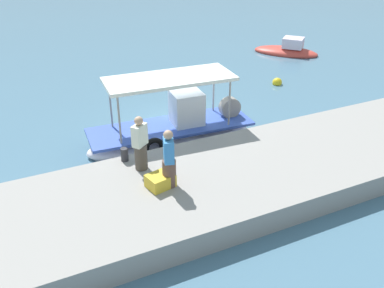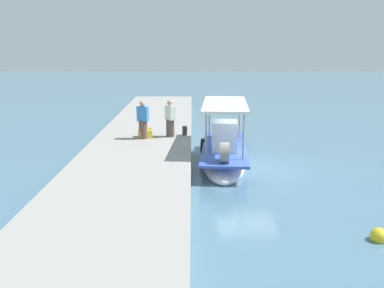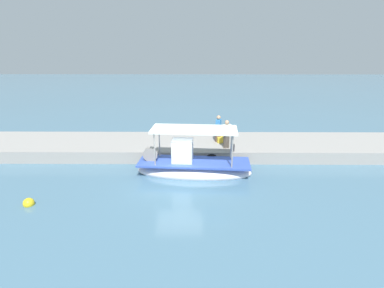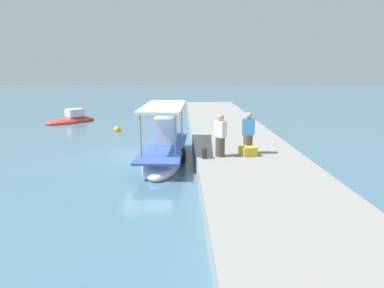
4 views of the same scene
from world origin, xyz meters
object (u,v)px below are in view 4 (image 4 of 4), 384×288
at_px(cargo_crate, 247,150).
at_px(marker_buoy, 117,130).
at_px(moored_boat_near, 71,120).
at_px(mooring_bollard, 204,153).
at_px(fisherman_by_crate, 248,135).
at_px(main_fishing_boat, 165,150).
at_px(fisherman_near_bollard, 220,137).

distance_m(cargo_crate, marker_buoy, 11.73).
bearing_deg(marker_buoy, moored_boat_near, 48.64).
height_order(mooring_bollard, moored_boat_near, mooring_bollard).
bearing_deg(fisherman_by_crate, cargo_crate, 167.09).
bearing_deg(mooring_bollard, main_fishing_boat, 35.60).
bearing_deg(mooring_bollard, cargo_crate, -75.61).
bearing_deg(main_fishing_boat, fisherman_near_bollard, -130.95).
height_order(fisherman_near_bollard, fisherman_by_crate, fisherman_by_crate).
bearing_deg(marker_buoy, fisherman_by_crate, -141.23).
relative_size(mooring_bollard, moored_boat_near, 0.11).
relative_size(mooring_bollard, marker_buoy, 0.89).
distance_m(fisherman_by_crate, marker_buoy, 11.62).
xyz_separation_m(mooring_bollard, cargo_crate, (0.48, -1.85, -0.03)).
bearing_deg(fisherman_by_crate, fisherman_near_bollard, 108.61).
bearing_deg(fisherman_near_bollard, main_fishing_boat, 49.05).
distance_m(mooring_bollard, marker_buoy, 11.11).
relative_size(main_fishing_boat, marker_buoy, 13.22).
height_order(main_fishing_boat, mooring_bollard, main_fishing_boat).
bearing_deg(cargo_crate, fisherman_by_crate, -12.91).
bearing_deg(moored_boat_near, cargo_crate, -138.66).
relative_size(cargo_crate, moored_boat_near, 0.18).
bearing_deg(mooring_bollard, fisherman_near_bollard, -64.80).
bearing_deg(moored_boat_near, mooring_bollard, -144.55).
xyz_separation_m(fisherman_near_bollard, mooring_bollard, (-0.32, 0.68, -0.57)).
relative_size(marker_buoy, moored_boat_near, 0.12).
height_order(fisherman_near_bollard, moored_boat_near, fisherman_near_bollard).
relative_size(main_fishing_boat, fisherman_near_bollard, 3.70).
xyz_separation_m(fisherman_near_bollard, cargo_crate, (0.16, -1.17, -0.60)).
bearing_deg(cargo_crate, main_fishing_boat, 61.66).
distance_m(main_fishing_boat, moored_boat_near, 13.66).
distance_m(main_fishing_boat, marker_buoy, 8.16).
height_order(mooring_bollard, cargo_crate, mooring_bollard).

